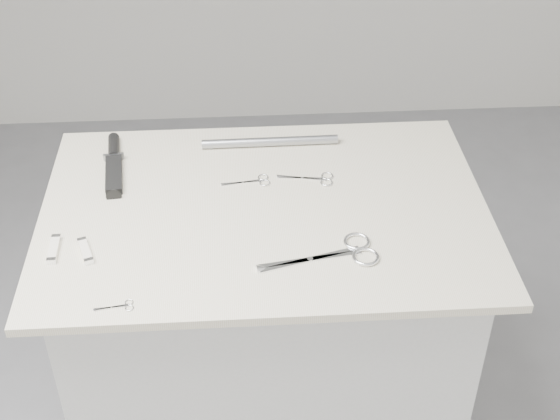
{
  "coord_description": "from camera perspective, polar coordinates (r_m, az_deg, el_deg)",
  "views": [
    {
      "loc": [
        -0.06,
        -1.4,
        1.96
      ],
      "look_at": [
        0.03,
        -0.01,
        0.92
      ],
      "focal_mm": 50.0,
      "sensor_mm": 36.0,
      "label": 1
    }
  ],
  "objects": [
    {
      "name": "plinth",
      "position": [
        2.06,
        -0.97,
        -10.31
      ],
      "size": [
        0.9,
        0.6,
        0.9
      ],
      "primitive_type": "cube",
      "color": "silver",
      "rests_on": "ground"
    },
    {
      "name": "pocket_knife_a",
      "position": [
        1.69,
        -16.2,
        -2.76
      ],
      "size": [
        0.02,
        0.09,
        0.01
      ],
      "rotation": [
        0.0,
        0.0,
        1.6
      ],
      "color": "white",
      "rests_on": "display_board"
    },
    {
      "name": "display_board",
      "position": [
        1.75,
        -1.13,
        -0.05
      ],
      "size": [
        1.0,
        0.7,
        0.02
      ],
      "primitive_type": "cube",
      "color": "beige",
      "rests_on": "plinth"
    },
    {
      "name": "sheathed_knife",
      "position": [
        1.92,
        -12.06,
        3.51
      ],
      "size": [
        0.06,
        0.25,
        0.03
      ],
      "rotation": [
        0.0,
        0.0,
        1.67
      ],
      "color": "black",
      "rests_on": "display_board"
    },
    {
      "name": "tiny_scissors",
      "position": [
        1.53,
        -11.66,
        -6.93
      ],
      "size": [
        0.08,
        0.03,
        0.0
      ],
      "rotation": [
        0.0,
        0.0,
        0.14
      ],
      "color": "white",
      "rests_on": "display_board"
    },
    {
      "name": "embroidery_scissors_a",
      "position": [
        1.84,
        2.69,
        2.3
      ],
      "size": [
        0.13,
        0.06,
        0.0
      ],
      "rotation": [
        0.0,
        0.0,
        -0.16
      ],
      "color": "white",
      "rests_on": "display_board"
    },
    {
      "name": "pocket_knife_b",
      "position": [
        1.67,
        -14.05,
        -2.92
      ],
      "size": [
        0.04,
        0.08,
        0.01
      ],
      "rotation": [
        0.0,
        0.0,
        1.9
      ],
      "color": "white",
      "rests_on": "display_board"
    },
    {
      "name": "embroidery_scissors_b",
      "position": [
        1.83,
        -1.88,
        2.12
      ],
      "size": [
        0.11,
        0.05,
        0.0
      ],
      "rotation": [
        0.0,
        0.0,
        0.13
      ],
      "color": "white",
      "rests_on": "display_board"
    },
    {
      "name": "large_shears",
      "position": [
        1.62,
        4.64,
        -3.14
      ],
      "size": [
        0.25,
        0.12,
        0.01
      ],
      "rotation": [
        0.0,
        0.0,
        0.22
      ],
      "color": "white",
      "rests_on": "display_board"
    },
    {
      "name": "metal_rail",
      "position": [
        1.95,
        -0.73,
        5.02
      ],
      "size": [
        0.34,
        0.03,
        0.02
      ],
      "primitive_type": "cylinder",
      "rotation": [
        0.0,
        1.57,
        0.01
      ],
      "color": "#93959B",
      "rests_on": "display_board"
    }
  ]
}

